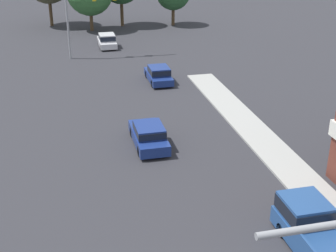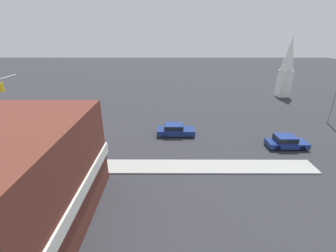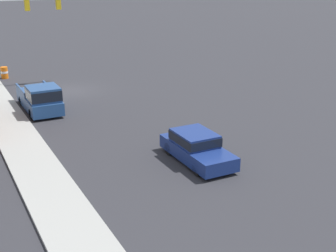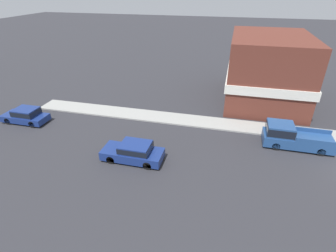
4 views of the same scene
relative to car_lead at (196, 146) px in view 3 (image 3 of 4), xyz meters
The scene contains 5 objects.
ground_plane 16.67m from the car_lead, 83.67° to the right, with size 200.00×200.00×0.00m, color #2D2D33.
near_signal_assembly 20.79m from the car_lead, 76.77° to the right, with size 8.76×0.49×7.93m.
car_lead is the anchor object (origin of this frame).
pickup_truck_parked 13.04m from the car_lead, 66.94° to the right, with size 2.06×5.48×1.97m.
construction_barrel 24.05m from the car_lead, 76.20° to the right, with size 0.62×0.62×1.02m.
Camera 3 is at (9.53, 35.49, 9.56)m, focal length 50.00 mm.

